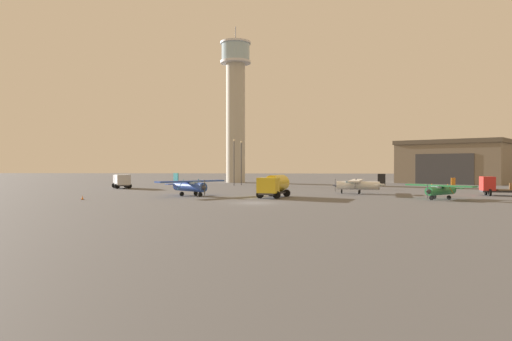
% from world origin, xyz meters
% --- Properties ---
extents(ground_plane, '(400.00, 400.00, 0.00)m').
position_xyz_m(ground_plane, '(0.00, 0.00, 0.00)').
color(ground_plane, '#545456').
extents(control_tower, '(7.81, 7.81, 39.97)m').
position_xyz_m(control_tower, '(-9.92, 64.30, 20.47)').
color(control_tower, '#B2AD9E').
rests_on(control_tower, ground_plane).
extents(hangar, '(34.08, 34.03, 10.45)m').
position_xyz_m(hangar, '(46.34, 65.97, 5.24)').
color(hangar, '#7A6B56').
rests_on(hangar, ground_plane).
extents(airplane_blue, '(8.68, 8.95, 3.22)m').
position_xyz_m(airplane_blue, '(-10.38, 11.65, 1.50)').
color(airplane_blue, '#2847A8').
rests_on(airplane_blue, ground_plane).
extents(airplane_green, '(7.30, 7.64, 2.72)m').
position_xyz_m(airplane_green, '(23.39, 7.41, 1.27)').
color(airplane_green, '#287A42').
rests_on(airplane_green, ground_plane).
extents(airplane_white, '(8.20, 10.49, 3.09)m').
position_xyz_m(airplane_white, '(14.57, 18.58, 1.44)').
color(airplane_white, white).
rests_on(airplane_white, ground_plane).
extents(truck_box_silver, '(4.86, 6.07, 2.62)m').
position_xyz_m(truck_box_silver, '(-28.02, 32.42, 1.52)').
color(truck_box_silver, '#38383D').
rests_on(truck_box_silver, ground_plane).
extents(truck_fuel_tanker_yellow, '(4.55, 7.15, 3.04)m').
position_xyz_m(truck_fuel_tanker_yellow, '(1.85, 9.39, 1.70)').
color(truck_fuel_tanker_yellow, '#38383D').
rests_on(truck_fuel_tanker_yellow, ground_plane).
extents(truck_flatbed_red, '(6.22, 3.78, 2.74)m').
position_xyz_m(truck_flatbed_red, '(33.63, 15.51, 1.32)').
color(truck_flatbed_red, '#38383D').
rests_on(truck_flatbed_red, ground_plane).
extents(light_post_west, '(0.44, 0.44, 9.78)m').
position_xyz_m(light_post_west, '(-6.77, 48.30, 5.75)').
color(light_post_west, '#38383D').
rests_on(light_post_west, ground_plane).
extents(light_post_east, '(0.44, 0.44, 10.02)m').
position_xyz_m(light_post_east, '(-8.06, 45.57, 5.87)').
color(light_post_east, '#38383D').
rests_on(light_post_east, ground_plane).
extents(traffic_cone_near_left, '(0.36, 0.36, 0.54)m').
position_xyz_m(traffic_cone_near_left, '(-22.35, 3.36, 0.27)').
color(traffic_cone_near_left, black).
rests_on(traffic_cone_near_left, ground_plane).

